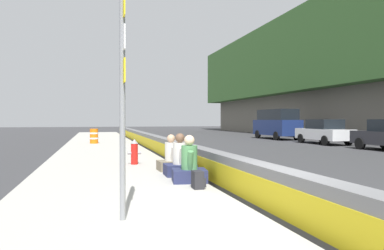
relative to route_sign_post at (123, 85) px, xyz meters
name	(u,v)px	position (x,y,z in m)	size (l,w,h in m)	color
ground_plane	(280,217)	(-0.04, -2.68, -2.23)	(160.00, 160.00, 0.00)	#353538
sidewalk_strip	(125,225)	(-0.04, -0.03, -2.16)	(80.00, 4.40, 0.14)	#A8A59E
jersey_barrier	(279,193)	(-0.04, -2.67, -1.81)	(76.00, 0.45, 0.85)	slate
route_sign_post	(123,85)	(0.00, 0.00, 0.00)	(0.44, 0.09, 3.60)	gray
fire_hydrant	(134,151)	(6.90, -0.92, -1.65)	(0.26, 0.46, 0.88)	red
seated_person_foreground	(189,167)	(3.01, -1.86, -1.73)	(0.83, 0.93, 1.17)	#23284C
seated_person_middle	(180,162)	(4.08, -1.87, -1.73)	(0.75, 0.85, 1.17)	#23284C
seated_person_rear	(171,159)	(5.13, -1.84, -1.75)	(0.71, 0.82, 1.10)	#706651
backpack	(198,180)	(2.12, -1.83, -1.90)	(0.32, 0.28, 0.40)	#232328
construction_barrel	(94,136)	(18.54, 0.43, -1.61)	(0.54, 0.54, 0.95)	orange
parked_car_fourth	(324,132)	(15.86, -14.86, -1.37)	(4.53, 2.01, 1.71)	silver
parked_car_midline	(277,123)	(22.32, -14.77, -0.88)	(5.15, 2.21, 2.56)	navy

